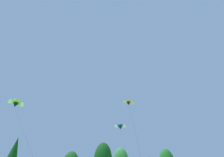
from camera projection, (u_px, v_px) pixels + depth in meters
name	position (u px, v px, depth m)	size (l,w,h in m)	color
parafoil_kite_high_lime_white	(16.00, 103.00, 35.13)	(10.02, 16.41, 17.34)	#93D633
parafoil_kite_mid_orange	(129.00, 103.00, 34.11)	(9.68, 16.00, 16.28)	orange
parafoil_kite_far_blue_white	(120.00, 127.00, 39.78)	(8.45, 16.66, 14.00)	blue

